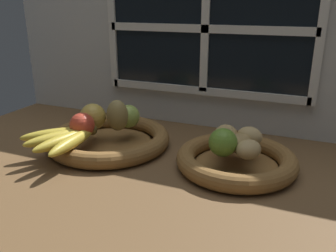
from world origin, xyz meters
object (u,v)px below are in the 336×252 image
at_px(apple_red_front, 82,125).
at_px(apple_golden_left, 93,117).
at_px(potato_small, 248,150).
at_px(potato_oblong, 226,135).
at_px(potato_large, 237,143).
at_px(fruit_bowl_right, 236,160).
at_px(chili_pepper, 239,150).
at_px(banana_bunch_front, 64,138).
at_px(apple_green_back, 128,116).
at_px(pear_brown, 117,115).
at_px(lime_near, 223,142).
at_px(potato_back, 249,137).
at_px(fruit_bowl_left, 109,139).

distance_m(apple_red_front, apple_golden_left, 0.06).
distance_m(apple_red_front, potato_small, 0.43).
bearing_deg(potato_oblong, potato_large, -37.87).
xyz_separation_m(fruit_bowl_right, chili_pepper, (0.01, -0.01, 0.03)).
height_order(apple_red_front, banana_bunch_front, apple_red_front).
bearing_deg(apple_golden_left, apple_green_back, 32.06).
height_order(pear_brown, lime_near, pear_brown).
distance_m(pear_brown, potato_small, 0.38).
distance_m(banana_bunch_front, potato_oblong, 0.41).
xyz_separation_m(potato_back, lime_near, (-0.05, -0.08, 0.01)).
distance_m(pear_brown, chili_pepper, 0.35).
bearing_deg(potato_back, lime_near, -118.98).
height_order(apple_golden_left, potato_large, apple_golden_left).
bearing_deg(potato_small, potato_back, 98.97).
bearing_deg(potato_large, potato_back, 65.56).
bearing_deg(apple_green_back, fruit_bowl_left, -124.20).
xyz_separation_m(apple_golden_left, banana_bunch_front, (-0.01, -0.12, -0.02)).
bearing_deg(fruit_bowl_left, pear_brown, 38.24).
xyz_separation_m(apple_red_front, apple_green_back, (0.08, 0.11, -0.00)).
height_order(apple_golden_left, potato_oblong, apple_golden_left).
bearing_deg(lime_near, fruit_bowl_right, 56.31).
xyz_separation_m(potato_small, potato_large, (-0.03, 0.03, -0.00)).
bearing_deg(chili_pepper, apple_red_front, -153.99).
distance_m(fruit_bowl_right, banana_bunch_front, 0.43).
height_order(apple_red_front, apple_green_back, same).
bearing_deg(banana_bunch_front, lime_near, 12.03).
distance_m(apple_golden_left, pear_brown, 0.07).
height_order(pear_brown, potato_small, pear_brown).
xyz_separation_m(apple_golden_left, chili_pepper, (0.42, -0.01, -0.03)).
xyz_separation_m(banana_bunch_front, potato_oblong, (0.38, 0.15, 0.01)).
bearing_deg(potato_small, apple_green_back, 166.65).
bearing_deg(potato_small, pear_brown, 172.48).
relative_size(pear_brown, chili_pepper, 0.80).
bearing_deg(apple_golden_left, banana_bunch_front, -92.53).
relative_size(apple_green_back, pear_brown, 0.75).
height_order(potato_small, potato_large, potato_small).
xyz_separation_m(fruit_bowl_right, apple_red_front, (-0.40, -0.06, 0.06)).
height_order(apple_golden_left, chili_pepper, apple_golden_left).
xyz_separation_m(fruit_bowl_right, apple_golden_left, (-0.41, -0.00, 0.06)).
bearing_deg(chili_pepper, apple_golden_left, -162.64).
distance_m(potato_oblong, potato_large, 0.05).
bearing_deg(potato_large, fruit_bowl_left, 180.00).
bearing_deg(fruit_bowl_left, potato_back, 6.65).
relative_size(pear_brown, potato_oblong, 1.19).
xyz_separation_m(fruit_bowl_left, apple_red_front, (-0.04, -0.06, 0.06)).
bearing_deg(apple_green_back, pear_brown, -111.91).
relative_size(potato_small, lime_near, 0.93).
xyz_separation_m(fruit_bowl_left, potato_small, (0.39, -0.03, 0.05)).
xyz_separation_m(fruit_bowl_right, apple_green_back, (-0.33, 0.05, 0.06)).
height_order(banana_bunch_front, potato_small, potato_small).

